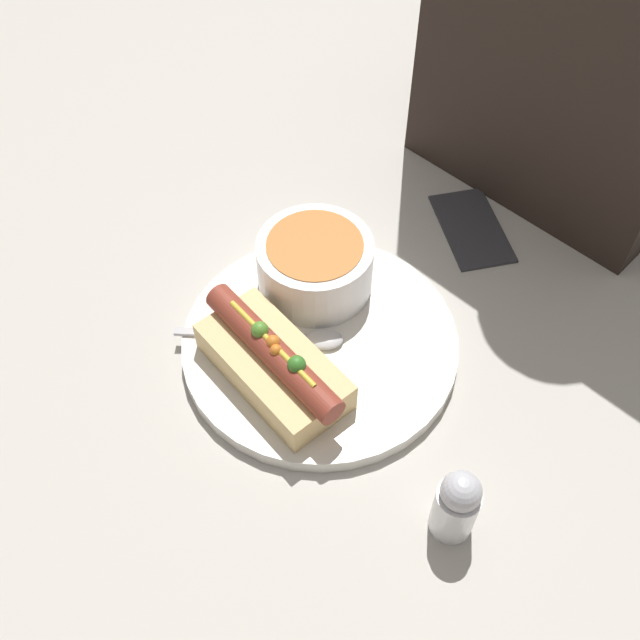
{
  "coord_description": "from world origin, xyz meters",
  "views": [
    {
      "loc": [
        0.28,
        -0.29,
        0.57
      ],
      "look_at": [
        0.0,
        0.0,
        0.04
      ],
      "focal_mm": 42.0,
      "sensor_mm": 36.0,
      "label": 1
    }
  ],
  "objects_px": {
    "hot_dog": "(277,365)",
    "salt_shaker": "(456,505)",
    "spoon": "(297,337)",
    "soup_bowl": "(315,263)"
  },
  "relations": [
    {
      "from": "salt_shaker",
      "to": "spoon",
      "type": "bearing_deg",
      "value": 170.51
    },
    {
      "from": "hot_dog",
      "to": "salt_shaker",
      "type": "height_order",
      "value": "salt_shaker"
    },
    {
      "from": "soup_bowl",
      "to": "spoon",
      "type": "distance_m",
      "value": 0.07
    },
    {
      "from": "hot_dog",
      "to": "salt_shaker",
      "type": "xyz_separation_m",
      "value": [
        0.19,
        0.01,
        0.0
      ]
    },
    {
      "from": "soup_bowl",
      "to": "hot_dog",
      "type": "bearing_deg",
      "value": -61.63
    },
    {
      "from": "spoon",
      "to": "soup_bowl",
      "type": "bearing_deg",
      "value": 79.84
    },
    {
      "from": "soup_bowl",
      "to": "spoon",
      "type": "bearing_deg",
      "value": -59.19
    },
    {
      "from": "hot_dog",
      "to": "salt_shaker",
      "type": "distance_m",
      "value": 0.19
    },
    {
      "from": "spoon",
      "to": "hot_dog",
      "type": "bearing_deg",
      "value": -106.18
    },
    {
      "from": "soup_bowl",
      "to": "salt_shaker",
      "type": "bearing_deg",
      "value": -21.02
    }
  ]
}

